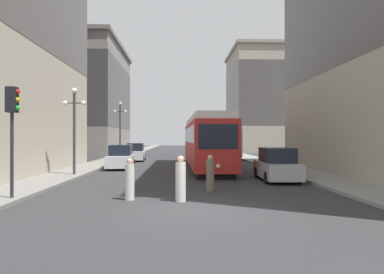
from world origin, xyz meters
name	(u,v)px	position (x,y,z in m)	size (l,w,h in m)	color
ground_plane	(193,212)	(0.00, 0.00, 0.00)	(200.00, 200.00, 0.00)	#303033
sidewalk_left	(130,154)	(-7.53, 40.00, 0.07)	(2.56, 120.00, 0.15)	gray
sidewalk_right	(233,153)	(7.53, 40.00, 0.07)	(2.56, 120.00, 0.15)	gray
streetcar	(206,141)	(1.58, 15.53, 2.10)	(2.88, 15.09, 3.89)	black
transit_bus	(223,141)	(4.78, 30.10, 1.95)	(2.78, 12.32, 3.45)	black
parked_car_left_near	(136,153)	(-4.95, 25.14, 0.84)	(2.05, 4.66, 1.82)	black
parked_car_left_mid	(121,158)	(-4.95, 16.07, 0.84)	(2.07, 4.88, 1.82)	black
parked_car_right_far	(277,165)	(4.95, 7.99, 0.84)	(1.99, 4.42, 1.82)	black
pedestrian_crossing_near	(130,180)	(-2.34, 2.25, 0.74)	(0.36, 0.36, 1.59)	beige
pedestrian_crossing_far	(210,174)	(0.93, 4.31, 0.75)	(0.36, 0.36, 1.61)	#6B5B4C
pedestrian_on_sidewalk	(181,180)	(-0.40, 1.82, 0.79)	(0.38, 0.38, 1.71)	beige
traffic_light_near_left	(12,112)	(-6.63, 2.02, 3.31)	(0.47, 0.36, 4.10)	#232328
lamp_post_left_near	(74,117)	(-6.85, 10.41, 3.63)	(1.41, 0.36, 5.27)	#333338
lamp_post_left_far	(120,122)	(-6.85, 27.03, 4.12)	(1.41, 0.36, 6.11)	#333338
building_left_midblock	(84,99)	(-14.04, 39.46, 8.00)	(11.06, 19.26, 15.59)	gray
building_right_midblock	(262,100)	(14.16, 49.97, 9.05)	(11.30, 15.30, 17.62)	#A89E8E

